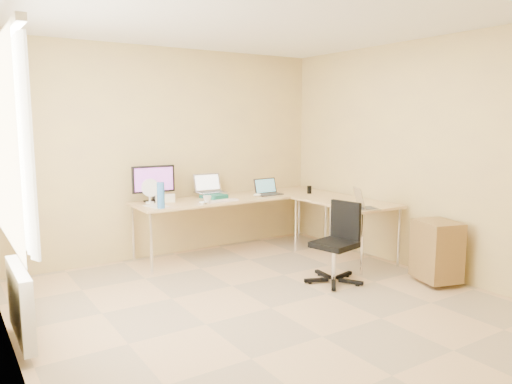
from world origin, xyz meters
TOP-DOWN VIEW (x-y plane):
  - floor at (0.00, 0.00)m, footprint 4.50×4.50m
  - ceiling at (0.00, 0.00)m, footprint 4.50×4.50m
  - wall_back at (0.00, 2.25)m, footprint 4.50×0.00m
  - wall_left at (-2.10, 0.00)m, footprint 0.00×4.50m
  - wall_right at (2.10, 0.00)m, footprint 0.00×4.50m
  - desk_main at (0.72, 1.85)m, footprint 2.65×0.70m
  - desk_return at (1.70, 0.85)m, footprint 0.70×1.30m
  - monitor at (-0.31, 2.05)m, footprint 0.53×0.20m
  - book_stack at (0.44, 1.91)m, footprint 0.29×0.35m
  - laptop_center at (0.45, 2.04)m, footprint 0.38×0.30m
  - laptop_black at (1.18, 1.76)m, footprint 0.35×0.26m
  - keyboard at (0.40, 1.62)m, footprint 0.41×0.13m
  - mouse at (0.98, 1.73)m, footprint 0.11×0.07m
  - mug at (0.18, 1.60)m, footprint 0.12×0.12m
  - cd_stack at (0.11, 1.57)m, footprint 0.11×0.11m
  - water_bottle at (-0.40, 1.60)m, footprint 0.09×0.09m
  - papers at (-0.40, 1.74)m, footprint 0.25×0.31m
  - white_box at (-0.18, 2.00)m, footprint 0.28×0.25m
  - desk_fan at (-0.39, 1.98)m, footprint 0.27×0.27m
  - black_cup at (1.70, 1.55)m, footprint 0.08×0.08m
  - laptop_return at (1.51, 0.30)m, footprint 0.36×0.33m
  - office_chair at (0.97, 0.23)m, footprint 0.62×0.62m
  - cabinet at (1.85, -0.38)m, footprint 0.48×0.53m
  - radiator at (-2.03, 0.40)m, footprint 0.09×0.80m
  - window at (-2.05, 0.40)m, footprint 0.10×1.80m

SIDE VIEW (x-z plane):
  - floor at x=0.00m, z-range 0.00..0.00m
  - radiator at x=-2.03m, z-range 0.07..0.62m
  - cabinet at x=1.85m, z-range 0.05..0.67m
  - desk_main at x=0.72m, z-range 0.00..0.73m
  - desk_return at x=1.70m, z-range 0.00..0.73m
  - office_chair at x=0.97m, z-range 0.07..0.93m
  - papers at x=-0.40m, z-range 0.73..0.74m
  - keyboard at x=0.40m, z-range 0.73..0.75m
  - cd_stack at x=0.11m, z-range 0.73..0.76m
  - mouse at x=0.98m, z-range 0.73..0.77m
  - book_stack at x=0.44m, z-range 0.73..0.78m
  - white_box at x=-0.18m, z-range 0.73..0.81m
  - mug at x=0.18m, z-range 0.73..0.82m
  - black_cup at x=1.70m, z-range 0.73..0.83m
  - laptop_return at x=1.51m, z-range 0.73..0.93m
  - laptop_black at x=1.18m, z-range 0.73..0.95m
  - desk_fan at x=-0.39m, z-range 0.73..1.00m
  - water_bottle at x=-0.40m, z-range 0.73..1.03m
  - laptop_center at x=0.45m, z-range 0.78..1.02m
  - monitor at x=-0.31m, z-range 0.73..1.18m
  - wall_back at x=0.00m, z-range -0.95..3.55m
  - wall_left at x=-2.10m, z-range -0.95..3.55m
  - wall_right at x=2.10m, z-range -0.95..3.55m
  - window at x=-2.05m, z-range 0.85..2.25m
  - ceiling at x=0.00m, z-range 2.60..2.60m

